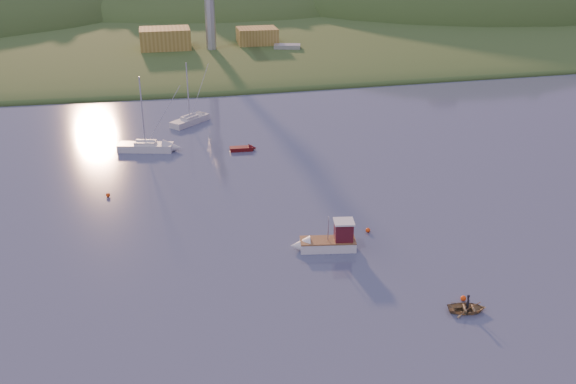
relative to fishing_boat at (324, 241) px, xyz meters
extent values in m
cube|color=#274A1D|center=(-4.48, 199.63, -0.92)|extent=(620.00, 220.00, 1.50)
ellipsoid|color=#274A1D|center=(-4.48, 134.63, -0.92)|extent=(640.00, 150.00, 7.00)
ellipsoid|color=#274A1D|center=(5.52, 179.63, -0.92)|extent=(140.00, 120.00, 36.00)
ellipsoid|color=#274A1D|center=(90.52, 164.63, -0.92)|extent=(150.00, 130.00, 60.00)
cube|color=slate|center=(0.52, 91.63, 0.28)|extent=(42.00, 16.00, 2.40)
cube|color=olive|center=(-12.48, 92.63, 3.88)|extent=(11.00, 8.00, 4.80)
cube|color=olive|center=(8.52, 93.63, 3.48)|extent=(9.00, 7.00, 4.00)
cylinder|color=#B7B7BC|center=(-2.48, 89.63, 10.48)|extent=(2.20, 2.20, 18.00)
cube|color=white|center=(0.42, -0.06, -0.42)|extent=(5.78, 2.80, 1.00)
cone|color=white|center=(-2.33, 0.35, -0.42)|extent=(2.22, 2.26, 2.00)
cube|color=brown|center=(0.42, -0.06, 0.10)|extent=(5.79, 2.85, 0.13)
cube|color=#54131C|center=(1.95, -0.29, 1.08)|extent=(2.00, 1.91, 2.00)
cube|color=white|center=(1.95, -0.29, 2.13)|extent=(2.25, 2.16, 0.17)
cylinder|color=silver|center=(0.42, -0.06, 1.41)|extent=(0.10, 0.10, 2.66)
cube|color=silver|center=(-10.45, 44.39, -0.43)|extent=(6.59, 6.40, 0.97)
cube|color=silver|center=(-10.45, 44.39, 0.10)|extent=(3.02, 2.98, 0.62)
cylinder|color=silver|center=(-10.45, 44.39, 4.47)|extent=(0.18, 0.18, 8.84)
cylinder|color=silver|center=(-10.45, 44.39, 0.35)|extent=(2.14, 2.03, 0.12)
cylinder|color=silver|center=(-10.45, 44.39, 0.45)|extent=(2.05, 1.96, 0.36)
cube|color=silver|center=(-17.40, 33.06, -0.39)|extent=(8.02, 4.05, 1.06)
cube|color=silver|center=(-17.40, 33.06, 0.19)|extent=(3.21, 2.36, 0.67)
cylinder|color=silver|center=(-17.40, 33.06, 4.95)|extent=(0.18, 0.18, 9.61)
cylinder|color=silver|center=(-17.40, 33.06, 0.44)|extent=(3.02, 0.84, 0.12)
cylinder|color=silver|center=(-17.40, 33.06, 0.54)|extent=(2.70, 0.98, 0.36)
imported|color=#937B51|center=(9.20, -13.09, -0.58)|extent=(3.62, 2.89, 0.67)
imported|color=black|center=(9.20, -13.09, -0.21)|extent=(0.43, 0.57, 1.42)
cube|color=#540C0D|center=(-4.12, 30.39, -0.65)|extent=(3.29, 1.44, 0.54)
cone|color=#540C0D|center=(-2.51, 30.32, -0.65)|extent=(1.19, 1.34, 1.29)
cube|color=slate|center=(14.37, 87.63, -0.04)|extent=(14.47, 7.99, 1.76)
cube|color=#B7B7BC|center=(14.37, 87.63, 1.43)|extent=(6.40, 4.24, 2.35)
sphere|color=#F8450D|center=(9.64, -11.48, -0.67)|extent=(0.50, 0.50, 0.50)
sphere|color=#F8450D|center=(5.57, 2.66, -0.67)|extent=(0.50, 0.50, 0.50)
sphere|color=#F8450D|center=(-21.89, 17.67, -0.67)|extent=(0.50, 0.50, 0.50)
camera|label=1|loc=(-15.07, -54.86, 30.49)|focal=40.00mm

